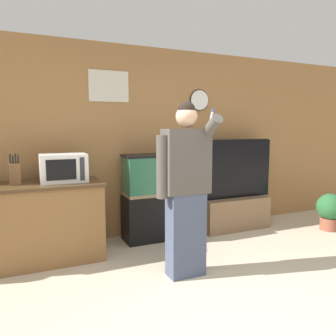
{
  "coord_description": "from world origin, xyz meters",
  "views": [
    {
      "loc": [
        -1.44,
        -1.84,
        1.49
      ],
      "look_at": [
        0.06,
        1.51,
        1.05
      ],
      "focal_mm": 35.0,
      "sensor_mm": 36.0,
      "label": 1
    }
  ],
  "objects_px": {
    "knife_block": "(15,173)",
    "counter_island": "(44,222)",
    "aquarium_on_stand": "(154,197)",
    "person_standing": "(185,187)",
    "microwave": "(63,168)",
    "tv_on_stand": "(234,203)",
    "potted_plant": "(330,210)"
  },
  "relations": [
    {
      "from": "counter_island",
      "to": "microwave",
      "type": "bearing_deg",
      "value": 1.74
    },
    {
      "from": "counter_island",
      "to": "aquarium_on_stand",
      "type": "xyz_separation_m",
      "value": [
        1.4,
        0.18,
        0.13
      ]
    },
    {
      "from": "counter_island",
      "to": "tv_on_stand",
      "type": "xyz_separation_m",
      "value": [
        2.66,
        0.13,
        -0.05
      ]
    },
    {
      "from": "aquarium_on_stand",
      "to": "tv_on_stand",
      "type": "height_order",
      "value": "tv_on_stand"
    },
    {
      "from": "microwave",
      "to": "knife_block",
      "type": "bearing_deg",
      "value": -178.64
    },
    {
      "from": "microwave",
      "to": "tv_on_stand",
      "type": "height_order",
      "value": "tv_on_stand"
    },
    {
      "from": "counter_island",
      "to": "potted_plant",
      "type": "bearing_deg",
      "value": -7.47
    },
    {
      "from": "knife_block",
      "to": "tv_on_stand",
      "type": "xyz_separation_m",
      "value": [
        2.93,
        0.13,
        -0.62
      ]
    },
    {
      "from": "counter_island",
      "to": "person_standing",
      "type": "distance_m",
      "value": 1.68
    },
    {
      "from": "knife_block",
      "to": "potted_plant",
      "type": "distance_m",
      "value": 4.28
    },
    {
      "from": "potted_plant",
      "to": "knife_block",
      "type": "bearing_deg",
      "value": 173.08
    },
    {
      "from": "microwave",
      "to": "aquarium_on_stand",
      "type": "distance_m",
      "value": 1.28
    },
    {
      "from": "counter_island",
      "to": "person_standing",
      "type": "relative_size",
      "value": 0.73
    },
    {
      "from": "tv_on_stand",
      "to": "knife_block",
      "type": "bearing_deg",
      "value": -177.43
    },
    {
      "from": "tv_on_stand",
      "to": "person_standing",
      "type": "distance_m",
      "value": 1.85
    },
    {
      "from": "microwave",
      "to": "knife_block",
      "type": "relative_size",
      "value": 1.49
    },
    {
      "from": "counter_island",
      "to": "aquarium_on_stand",
      "type": "distance_m",
      "value": 1.42
    },
    {
      "from": "microwave",
      "to": "tv_on_stand",
      "type": "bearing_deg",
      "value": 2.82
    },
    {
      "from": "knife_block",
      "to": "person_standing",
      "type": "relative_size",
      "value": 0.19
    },
    {
      "from": "knife_block",
      "to": "potted_plant",
      "type": "bearing_deg",
      "value": -6.92
    },
    {
      "from": "knife_block",
      "to": "counter_island",
      "type": "bearing_deg",
      "value": 1.06
    },
    {
      "from": "microwave",
      "to": "potted_plant",
      "type": "relative_size",
      "value": 0.93
    },
    {
      "from": "tv_on_stand",
      "to": "person_standing",
      "type": "bearing_deg",
      "value": -141.15
    },
    {
      "from": "counter_island",
      "to": "person_standing",
      "type": "height_order",
      "value": "person_standing"
    },
    {
      "from": "knife_block",
      "to": "aquarium_on_stand",
      "type": "distance_m",
      "value": 1.74
    },
    {
      "from": "person_standing",
      "to": "counter_island",
      "type": "bearing_deg",
      "value": 142.21
    },
    {
      "from": "aquarium_on_stand",
      "to": "person_standing",
      "type": "relative_size",
      "value": 0.66
    },
    {
      "from": "counter_island",
      "to": "aquarium_on_stand",
      "type": "bearing_deg",
      "value": 7.41
    },
    {
      "from": "tv_on_stand",
      "to": "person_standing",
      "type": "height_order",
      "value": "person_standing"
    },
    {
      "from": "microwave",
      "to": "aquarium_on_stand",
      "type": "relative_size",
      "value": 0.44
    },
    {
      "from": "aquarium_on_stand",
      "to": "tv_on_stand",
      "type": "relative_size",
      "value": 0.86
    },
    {
      "from": "counter_island",
      "to": "tv_on_stand",
      "type": "relative_size",
      "value": 0.96
    }
  ]
}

